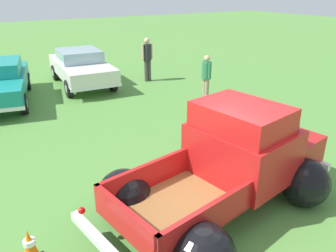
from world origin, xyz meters
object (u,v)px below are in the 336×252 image
at_px(lane_cone_0, 30,248).
at_px(lane_cone_1, 230,123).
at_px(show_car_1, 81,66).
at_px(spectator_0, 147,56).
at_px(spectator_2, 206,75).
at_px(vintage_pickup_truck, 232,167).

height_order(lane_cone_0, lane_cone_1, same).
height_order(show_car_1, lane_cone_0, show_car_1).
bearing_deg(spectator_0, lane_cone_1, -13.40).
bearing_deg(show_car_1, lane_cone_1, 19.13).
distance_m(show_car_1, spectator_2, 5.28).
height_order(spectator_0, lane_cone_0, spectator_0).
height_order(show_car_1, spectator_2, spectator_2).
bearing_deg(vintage_pickup_truck, show_car_1, 79.11).
bearing_deg(spectator_0, vintage_pickup_truck, -24.98).
height_order(vintage_pickup_truck, show_car_1, vintage_pickup_truck).
xyz_separation_m(show_car_1, lane_cone_1, (1.94, -6.96, -0.47)).
distance_m(vintage_pickup_truck, spectator_0, 8.98).
bearing_deg(lane_cone_1, vintage_pickup_truck, -130.82).
xyz_separation_m(show_car_1, spectator_0, (2.63, -0.84, 0.28)).
distance_m(lane_cone_0, lane_cone_1, 5.95).
bearing_deg(spectator_0, show_car_1, -114.72).
relative_size(vintage_pickup_truck, lane_cone_1, 7.74).
distance_m(spectator_0, lane_cone_0, 10.37).
xyz_separation_m(lane_cone_0, lane_cone_1, (5.57, 2.11, 0.00)).
xyz_separation_m(spectator_0, spectator_2, (0.58, -3.35, -0.15)).
bearing_deg(lane_cone_0, spectator_0, 52.78).
bearing_deg(vintage_pickup_truck, lane_cone_1, 39.17).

